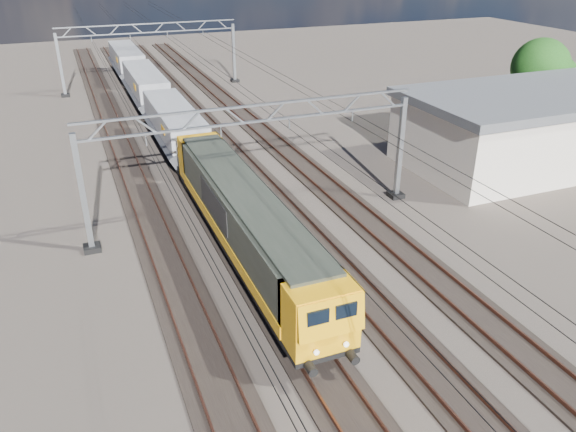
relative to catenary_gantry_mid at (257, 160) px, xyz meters
name	(u,v)px	position (x,y,z in m)	size (l,w,h in m)	color
ground	(283,252)	(0.00, -4.00, -3.91)	(160.00, 160.00, 0.00)	black
track_outer_west	(172,273)	(-6.00, -4.00, -3.83)	(2.60, 140.00, 0.30)	black
track_loco	(247,258)	(-2.00, -4.00, -3.83)	(2.60, 140.00, 0.30)	black
track_inner_east	(316,244)	(2.00, -4.00, -3.83)	(2.60, 140.00, 0.30)	black
track_outer_east	(380,232)	(6.00, -4.00, -3.83)	(2.60, 140.00, 0.30)	black
catenary_gantry_mid	(257,160)	(0.00, 0.00, 0.00)	(19.90, 0.90, 7.11)	#90979D
catenary_gantry_far	(151,54)	(0.00, 36.00, 0.00)	(19.90, 0.90, 7.11)	#90979D
overhead_wires	(235,110)	(0.00, 4.00, 1.84)	(12.03, 140.00, 0.53)	black
locomotive	(245,218)	(-2.00, -3.84, -1.58)	(2.76, 21.10, 3.62)	black
hopper_wagon_lead	(175,125)	(-2.00, 13.85, -1.67)	(3.38, 13.00, 3.25)	black
hopper_wagon_mid	(146,86)	(-2.00, 28.05, -1.67)	(3.38, 13.00, 3.25)	black
hopper_wagon_third	(127,60)	(-2.00, 42.25, -1.67)	(3.38, 13.00, 3.25)	black
industrial_shed	(531,127)	(22.00, 2.00, -1.18)	(18.60, 10.60, 5.40)	silver
tree_far	(544,70)	(30.32, 9.79, 0.90)	(5.51, 5.11, 7.55)	#3A2D1A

